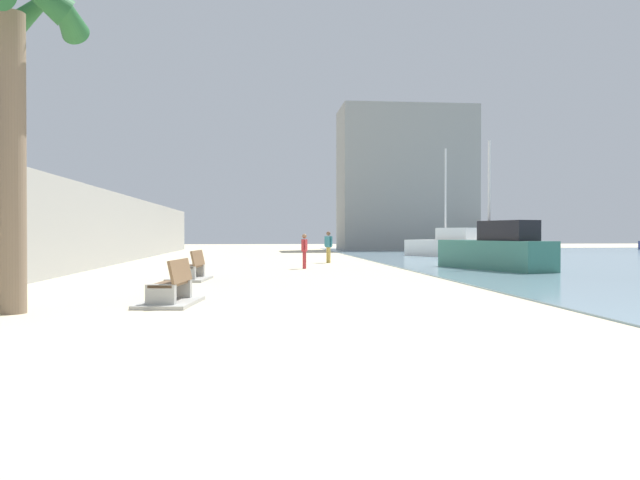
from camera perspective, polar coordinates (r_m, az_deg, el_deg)
ground_plane at (r=28.47m, az=-5.27°, el=-2.48°), size 120.00×120.00×0.00m
seawall at (r=29.35m, az=-20.07°, el=1.03°), size 0.80×64.00×3.54m
palm_tree at (r=13.92m, az=-26.32°, el=15.60°), size 2.88×3.02×6.97m
bench_near at (r=14.00m, az=-13.32°, el=-4.75°), size 1.35×2.22×0.98m
bench_far at (r=21.02m, az=-11.53°, el=-2.95°), size 1.33×2.21×0.98m
person_walking at (r=27.20m, az=-1.42°, el=-0.81°), size 0.28×0.50×1.51m
person_standing at (r=32.58m, az=0.77°, el=-0.43°), size 0.38×0.42×1.63m
boat_far_left at (r=54.00m, az=15.65°, el=-0.22°), size 2.07×5.18×1.99m
boat_distant at (r=27.04m, az=15.62°, el=-0.92°), size 3.20×6.14×5.39m
boat_nearest at (r=41.62m, az=11.73°, el=-0.47°), size 5.01×6.15×7.02m
harbor_building at (r=58.20m, az=7.75°, el=5.44°), size 12.00×6.00×12.87m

